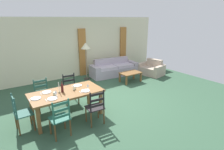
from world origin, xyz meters
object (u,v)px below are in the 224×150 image
(dining_chair_far_left, at_px, (43,95))
(couch, at_px, (114,69))
(dining_table, at_px, (66,95))
(coffee_table, at_px, (130,74))
(standing_lamp, at_px, (86,48))
(dining_chair_head_west, at_px, (21,113))
(dining_chair_near_left, at_px, (60,118))
(dining_chair_far_right, at_px, (70,89))
(wine_bottle, at_px, (62,88))
(wine_glass_near_right, at_px, (88,85))
(coffee_cup_secondary, at_px, (54,94))
(coffee_cup_primary, at_px, (74,88))
(dining_chair_near_right, at_px, (95,107))
(wine_glass_near_left, at_px, (56,92))
(armchair_upholstered, at_px, (152,69))

(dining_chair_far_left, xyz_separation_m, couch, (3.74, 1.70, -0.19))
(dining_table, distance_m, couch, 4.14)
(coffee_table, distance_m, standing_lamp, 2.24)
(dining_chair_head_west, relative_size, coffee_table, 1.07)
(dining_chair_near_left, distance_m, dining_chair_far_right, 1.78)
(dining_chair_far_right, xyz_separation_m, wine_bottle, (-0.51, -0.75, 0.39))
(wine_glass_near_right, bearing_deg, dining_chair_near_left, -149.39)
(dining_chair_near_left, relative_size, wine_bottle, 3.04)
(dining_chair_near_left, xyz_separation_m, coffee_cup_secondary, (0.12, 0.71, 0.32))
(dining_table, bearing_deg, wine_glass_near_right, -15.34)
(coffee_cup_primary, bearing_deg, dining_chair_near_left, -131.58)
(dining_chair_near_right, distance_m, coffee_table, 3.52)
(dining_chair_near_right, bearing_deg, dining_chair_far_right, 91.71)
(dining_table, height_order, dining_chair_near_right, dining_chair_near_right)
(wine_glass_near_left, distance_m, armchair_upholstered, 5.52)
(dining_chair_head_west, distance_m, standing_lamp, 4.20)
(coffee_cup_primary, bearing_deg, dining_chair_head_west, -178.00)
(wine_glass_near_right, bearing_deg, wine_glass_near_left, 178.54)
(wine_glass_near_right, xyz_separation_m, coffee_cup_primary, (-0.31, 0.20, -0.07))
(dining_chair_far_left, xyz_separation_m, armchair_upholstered, (5.35, 0.75, -0.23))
(dining_chair_head_west, bearing_deg, dining_chair_far_left, 48.26)
(dining_chair_near_left, distance_m, dining_chair_head_west, 1.03)
(coffee_cup_secondary, bearing_deg, wine_bottle, 20.75)
(dining_chair_near_right, distance_m, wine_glass_near_right, 0.73)
(wine_glass_near_right, height_order, couch, wine_glass_near_right)
(wine_bottle, height_order, wine_glass_near_left, wine_bottle)
(dining_chair_near_left, distance_m, couch, 4.97)
(dining_chair_near_left, xyz_separation_m, standing_lamp, (2.40, 3.43, 0.93))
(dining_chair_near_left, height_order, coffee_table, dining_chair_near_left)
(coffee_table, bearing_deg, dining_chair_far_left, -172.70)
(dining_table, height_order, coffee_cup_primary, coffee_cup_primary)
(wine_bottle, bearing_deg, coffee_table, 19.72)
(coffee_cup_primary, bearing_deg, wine_glass_near_right, -32.10)
(coffee_table, height_order, standing_lamp, standing_lamp)
(couch, bearing_deg, armchair_upholstered, -30.60)
(dining_chair_far_left, relative_size, wine_glass_near_right, 5.96)
(coffee_table, bearing_deg, dining_chair_near_left, -151.79)
(wine_bottle, relative_size, wine_glass_near_left, 1.96)
(coffee_table, bearing_deg, dining_chair_near_right, -144.68)
(standing_lamp, bearing_deg, dining_chair_far_left, -141.72)
(dining_chair_far_right, xyz_separation_m, wine_glass_near_right, (0.15, -0.94, 0.38))
(coffee_cup_secondary, relative_size, coffee_table, 0.10)
(dining_chair_near_left, height_order, couch, dining_chair_near_left)
(dining_chair_head_west, relative_size, wine_glass_near_left, 5.96)
(dining_chair_far_left, height_order, standing_lamp, standing_lamp)
(dining_chair_far_left, xyz_separation_m, coffee_cup_primary, (0.71, -0.74, 0.32))
(coffee_cup_secondary, bearing_deg, coffee_cup_primary, 8.82)
(dining_chair_near_right, xyz_separation_m, coffee_cup_secondary, (-0.80, 0.71, 0.32))
(dining_chair_near_right, relative_size, coffee_cup_secondary, 10.67)
(dining_chair_near_right, height_order, dining_chair_far_right, same)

